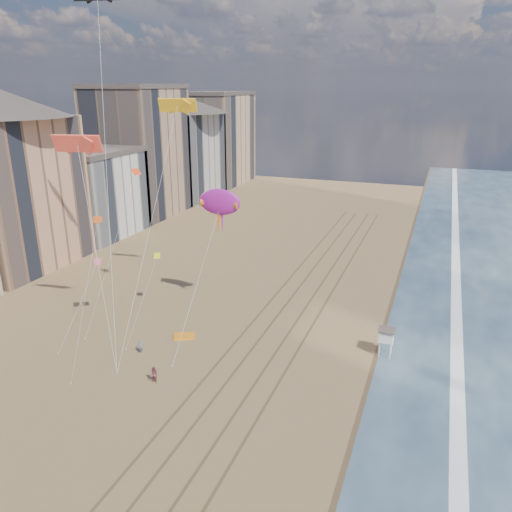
{
  "coord_description": "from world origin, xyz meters",
  "views": [
    {
      "loc": [
        19.4,
        -26.22,
        28.57
      ],
      "look_at": [
        -0.2,
        26.0,
        9.5
      ],
      "focal_mm": 35.0,
      "sensor_mm": 36.0,
      "label": 1
    }
  ],
  "objects": [
    {
      "name": "ground",
      "position": [
        0.0,
        0.0,
        0.0
      ],
      "size": [
        260.0,
        260.0,
        0.0
      ],
      "primitive_type": "plane",
      "color": "brown",
      "rests_on": "ground"
    },
    {
      "name": "foam",
      "position": [
        23.2,
        40.0,
        0.0
      ],
      "size": [
        260.0,
        260.0,
        0.0
      ],
      "primitive_type": "plane",
      "color": "white",
      "rests_on": "ground"
    },
    {
      "name": "grounded_kite",
      "position": [
        -7.43,
        20.79,
        0.14
      ],
      "size": [
        2.95,
        2.55,
        0.28
      ],
      "primitive_type": "cube",
      "rotation": [
        0.0,
        0.0,
        0.46
      ],
      "color": "orange",
      "rests_on": "ground"
    },
    {
      "name": "small_kites",
      "position": [
        -16.01,
        22.7,
        13.17
      ],
      "size": [
        6.12,
        12.43,
        11.05
      ],
      "color": "#CE5061",
      "rests_on": "ground"
    },
    {
      "name": "tracks",
      "position": [
        2.55,
        30.0,
        0.01
      ],
      "size": [
        7.68,
        120.0,
        0.01
      ],
      "color": "brown",
      "rests_on": "ground"
    },
    {
      "name": "show_kite",
      "position": [
        -5.87,
        28.4,
        15.02
      ],
      "size": [
        4.95,
        7.57,
        19.78
      ],
      "color": "#9E188D",
      "rests_on": "ground"
    },
    {
      "name": "lifeguard_stand",
      "position": [
        15.61,
        24.82,
        2.5
      ],
      "size": [
        1.8,
        1.8,
        3.25
      ],
      "color": "white",
      "rests_on": "ground"
    },
    {
      "name": "kite_flyer_a",
      "position": [
        -10.22,
        15.72,
        0.78
      ],
      "size": [
        0.68,
        0.63,
        1.57
      ],
      "primitive_type": "imported",
      "rotation": [
        0.0,
        0.0,
        0.6
      ],
      "color": "slate",
      "rests_on": "ground"
    },
    {
      "name": "kite_flyer_b",
      "position": [
        -5.61,
        11.1,
        0.92
      ],
      "size": [
        1.03,
        0.89,
        1.84
      ],
      "primitive_type": "imported",
      "rotation": [
        0.0,
        0.0,
        -0.24
      ],
      "color": "#924A4F",
      "rests_on": "ground"
    },
    {
      "name": "wet_sand",
      "position": [
        19.0,
        40.0,
        0.0
      ],
      "size": [
        260.0,
        260.0,
        0.0
      ],
      "primitive_type": "plane",
      "color": "#42301E",
      "rests_on": "ground"
    },
    {
      "name": "parafoils",
      "position": [
        -15.59,
        23.06,
        29.93
      ],
      "size": [
        10.01,
        16.24,
        17.2
      ],
      "color": "black",
      "rests_on": "ground"
    },
    {
      "name": "buildings",
      "position": [
        -45.73,
        65.59,
        13.55
      ],
      "size": [
        34.72,
        131.35,
        29.0
      ],
      "color": "#C6B284",
      "rests_on": "ground"
    }
  ]
}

